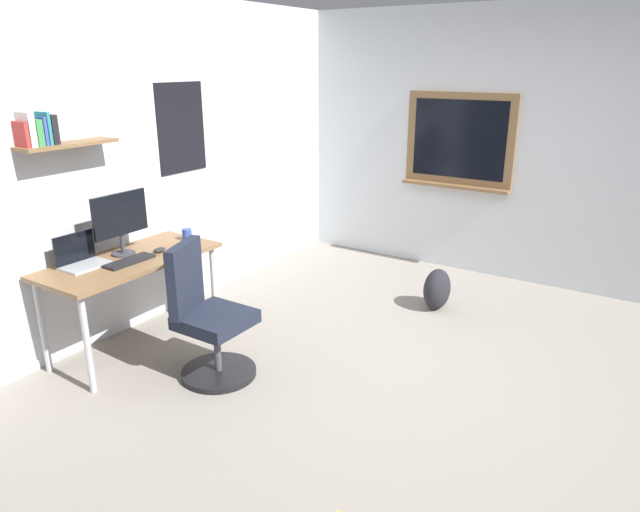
{
  "coord_description": "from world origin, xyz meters",
  "views": [
    {
      "loc": [
        -3.18,
        -1.24,
        2.08
      ],
      "look_at": [
        -0.15,
        0.72,
        0.85
      ],
      "focal_mm": 32.18,
      "sensor_mm": 36.0,
      "label": 1
    }
  ],
  "objects": [
    {
      "name": "backpack",
      "position": [
        1.29,
        0.43,
        0.18
      ],
      "size": [
        0.32,
        0.22,
        0.37
      ],
      "primitive_type": "ellipsoid",
      "color": "#232328",
      "rests_on": "ground"
    },
    {
      "name": "desk",
      "position": [
        -0.63,
        2.07,
        0.64
      ],
      "size": [
        1.3,
        0.61,
        0.72
      ],
      "color": "olive",
      "rests_on": "ground"
    },
    {
      "name": "wall_back",
      "position": [
        -0.01,
        2.45,
        1.3
      ],
      "size": [
        5.0,
        0.3,
        2.6
      ],
      "color": "silver",
      "rests_on": "ground"
    },
    {
      "name": "ground_plane",
      "position": [
        0.0,
        0.0,
        0.0
      ],
      "size": [
        5.2,
        5.2,
        0.0
      ],
      "primitive_type": "plane",
      "color": "gray",
      "rests_on": "ground"
    },
    {
      "name": "office_chair",
      "position": [
        -0.63,
        1.33,
        0.41
      ],
      "size": [
        0.53,
        0.55,
        0.95
      ],
      "color": "black",
      "rests_on": "ground"
    },
    {
      "name": "coffee_mug",
      "position": [
        -0.08,
        2.04,
        0.77
      ],
      "size": [
        0.08,
        0.08,
        0.09
      ],
      "primitive_type": "cylinder",
      "color": "#334CA5",
      "rests_on": "desk"
    },
    {
      "name": "wall_right",
      "position": [
        2.45,
        0.03,
        1.3
      ],
      "size": [
        0.22,
        5.0,
        2.6
      ],
      "color": "silver",
      "rests_on": "ground"
    },
    {
      "name": "keyboard",
      "position": [
        -0.69,
        1.99,
        0.73
      ],
      "size": [
        0.37,
        0.13,
        0.02
      ],
      "primitive_type": "cube",
      "color": "black",
      "rests_on": "desk"
    },
    {
      "name": "monitor_primary",
      "position": [
        -0.6,
        2.16,
        0.99
      ],
      "size": [
        0.46,
        0.17,
        0.46
      ],
      "color": "#38383D",
      "rests_on": "desk"
    },
    {
      "name": "laptop",
      "position": [
        -0.92,
        2.21,
        0.78
      ],
      "size": [
        0.31,
        0.21,
        0.23
      ],
      "color": "#ADAFB5",
      "rests_on": "desk"
    },
    {
      "name": "computer_mouse",
      "position": [
        -0.41,
        1.99,
        0.74
      ],
      "size": [
        0.1,
        0.06,
        0.03
      ],
      "primitive_type": "ellipsoid",
      "color": "#262628",
      "rests_on": "desk"
    }
  ]
}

